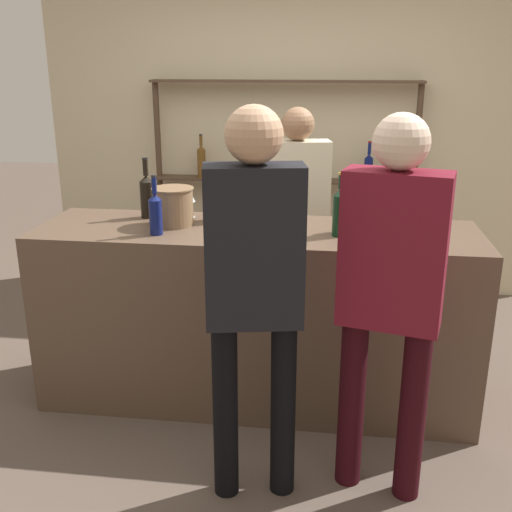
{
  "coord_description": "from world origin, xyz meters",
  "views": [
    {
      "loc": [
        0.42,
        -3.19,
        1.95
      ],
      "look_at": [
        0.0,
        0.0,
        0.89
      ],
      "focal_mm": 42.0,
      "sensor_mm": 36.0,
      "label": 1
    }
  ],
  "objects_px": {
    "customer_right": "(391,283)",
    "cork_jar": "(216,207)",
    "counter_bottle_1": "(340,211)",
    "counter_bottle_4": "(156,213)",
    "counter_bottle_2": "(147,195)",
    "ice_bucket": "(173,206)",
    "counter_bottle_0": "(356,206)",
    "counter_bottle_3": "(263,200)",
    "server_behind_counter": "(296,210)",
    "wine_glass": "(189,197)",
    "customer_center": "(254,278)"
  },
  "relations": [
    {
      "from": "customer_right",
      "to": "cork_jar",
      "type": "bearing_deg",
      "value": 60.01
    },
    {
      "from": "counter_bottle_1",
      "to": "counter_bottle_4",
      "type": "xyz_separation_m",
      "value": [
        -0.98,
        -0.1,
        -0.01
      ]
    },
    {
      "from": "counter_bottle_2",
      "to": "ice_bucket",
      "type": "distance_m",
      "value": 0.25
    },
    {
      "from": "ice_bucket",
      "to": "counter_bottle_2",
      "type": "bearing_deg",
      "value": 143.77
    },
    {
      "from": "counter_bottle_0",
      "to": "cork_jar",
      "type": "distance_m",
      "value": 0.81
    },
    {
      "from": "counter_bottle_0",
      "to": "customer_right",
      "type": "xyz_separation_m",
      "value": [
        0.13,
        -0.78,
        -0.15
      ]
    },
    {
      "from": "ice_bucket",
      "to": "customer_right",
      "type": "relative_size",
      "value": 0.14
    },
    {
      "from": "counter_bottle_2",
      "to": "cork_jar",
      "type": "height_order",
      "value": "counter_bottle_2"
    },
    {
      "from": "counter_bottle_2",
      "to": "counter_bottle_3",
      "type": "xyz_separation_m",
      "value": [
        0.7,
        -0.04,
        0.0
      ]
    },
    {
      "from": "counter_bottle_4",
      "to": "server_behind_counter",
      "type": "relative_size",
      "value": 0.2
    },
    {
      "from": "counter_bottle_0",
      "to": "counter_bottle_1",
      "type": "xyz_separation_m",
      "value": [
        -0.09,
        -0.1,
        -0.01
      ]
    },
    {
      "from": "counter_bottle_3",
      "to": "wine_glass",
      "type": "distance_m",
      "value": 0.46
    },
    {
      "from": "counter_bottle_4",
      "to": "cork_jar",
      "type": "xyz_separation_m",
      "value": [
        0.27,
        0.32,
        -0.04
      ]
    },
    {
      "from": "ice_bucket",
      "to": "customer_center",
      "type": "height_order",
      "value": "customer_center"
    },
    {
      "from": "server_behind_counter",
      "to": "customer_center",
      "type": "bearing_deg",
      "value": -13.84
    },
    {
      "from": "counter_bottle_1",
      "to": "server_behind_counter",
      "type": "xyz_separation_m",
      "value": [
        -0.29,
        0.85,
        -0.21
      ]
    },
    {
      "from": "counter_bottle_0",
      "to": "server_behind_counter",
      "type": "distance_m",
      "value": 0.87
    },
    {
      "from": "customer_center",
      "to": "cork_jar",
      "type": "bearing_deg",
      "value": 8.85
    },
    {
      "from": "counter_bottle_4",
      "to": "cork_jar",
      "type": "height_order",
      "value": "counter_bottle_4"
    },
    {
      "from": "counter_bottle_4",
      "to": "counter_bottle_3",
      "type": "bearing_deg",
      "value": 29.52
    },
    {
      "from": "counter_bottle_1",
      "to": "ice_bucket",
      "type": "xyz_separation_m",
      "value": [
        -0.94,
        0.1,
        -0.03
      ]
    },
    {
      "from": "counter_bottle_3",
      "to": "server_behind_counter",
      "type": "bearing_deg",
      "value": 76.92
    },
    {
      "from": "counter_bottle_3",
      "to": "wine_glass",
      "type": "bearing_deg",
      "value": 170.55
    },
    {
      "from": "ice_bucket",
      "to": "counter_bottle_0",
      "type": "bearing_deg",
      "value": -0.02
    },
    {
      "from": "counter_bottle_3",
      "to": "customer_right",
      "type": "relative_size",
      "value": 0.2
    },
    {
      "from": "counter_bottle_1",
      "to": "ice_bucket",
      "type": "bearing_deg",
      "value": 173.93
    },
    {
      "from": "counter_bottle_3",
      "to": "customer_right",
      "type": "distance_m",
      "value": 1.11
    },
    {
      "from": "counter_bottle_4",
      "to": "customer_right",
      "type": "xyz_separation_m",
      "value": [
        1.2,
        -0.57,
        -0.13
      ]
    },
    {
      "from": "counter_bottle_1",
      "to": "counter_bottle_3",
      "type": "distance_m",
      "value": 0.48
    },
    {
      "from": "counter_bottle_2",
      "to": "customer_center",
      "type": "distance_m",
      "value": 1.29
    },
    {
      "from": "customer_center",
      "to": "customer_right",
      "type": "height_order",
      "value": "customer_center"
    },
    {
      "from": "counter_bottle_2",
      "to": "wine_glass",
      "type": "height_order",
      "value": "counter_bottle_2"
    },
    {
      "from": "customer_right",
      "to": "customer_center",
      "type": "bearing_deg",
      "value": 113.62
    },
    {
      "from": "counter_bottle_1",
      "to": "wine_glass",
      "type": "xyz_separation_m",
      "value": [
        -0.89,
        0.28,
        -0.01
      ]
    },
    {
      "from": "counter_bottle_1",
      "to": "ice_bucket",
      "type": "relative_size",
      "value": 1.44
    },
    {
      "from": "counter_bottle_1",
      "to": "wine_glass",
      "type": "height_order",
      "value": "counter_bottle_1"
    },
    {
      "from": "counter_bottle_0",
      "to": "wine_glass",
      "type": "xyz_separation_m",
      "value": [
        -0.97,
        0.18,
        -0.02
      ]
    },
    {
      "from": "ice_bucket",
      "to": "customer_right",
      "type": "bearing_deg",
      "value": -33.93
    },
    {
      "from": "counter_bottle_1",
      "to": "cork_jar",
      "type": "bearing_deg",
      "value": 163.16
    },
    {
      "from": "counter_bottle_2",
      "to": "ice_bucket",
      "type": "relative_size",
      "value": 1.51
    },
    {
      "from": "counter_bottle_1",
      "to": "wine_glass",
      "type": "relative_size",
      "value": 2.01
    },
    {
      "from": "cork_jar",
      "to": "counter_bottle_1",
      "type": "bearing_deg",
      "value": -16.84
    },
    {
      "from": "counter_bottle_3",
      "to": "counter_bottle_1",
      "type": "bearing_deg",
      "value": -24.87
    },
    {
      "from": "counter_bottle_3",
      "to": "cork_jar",
      "type": "relative_size",
      "value": 2.07
    },
    {
      "from": "server_behind_counter",
      "to": "customer_right",
      "type": "height_order",
      "value": "customer_right"
    },
    {
      "from": "counter_bottle_0",
      "to": "counter_bottle_2",
      "type": "distance_m",
      "value": 1.23
    },
    {
      "from": "counter_bottle_3",
      "to": "customer_right",
      "type": "bearing_deg",
      "value": -53.25
    },
    {
      "from": "server_behind_counter",
      "to": "customer_right",
      "type": "relative_size",
      "value": 0.94
    },
    {
      "from": "counter_bottle_1",
      "to": "customer_center",
      "type": "height_order",
      "value": "customer_center"
    },
    {
      "from": "ice_bucket",
      "to": "customer_right",
      "type": "distance_m",
      "value": 1.4
    }
  ]
}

